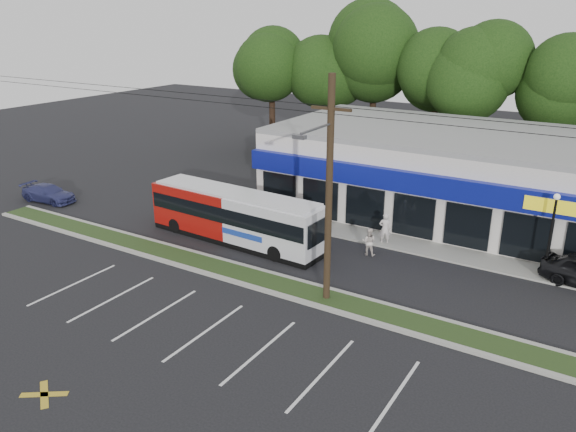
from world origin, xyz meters
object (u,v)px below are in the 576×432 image
at_px(metrobus, 235,215).
at_px(car_blue, 49,193).
at_px(utility_pole, 325,185).
at_px(pedestrian_a, 385,229).
at_px(car_silver, 198,208).
at_px(pedestrian_b, 369,242).
at_px(lamp_post, 552,225).

distance_m(metrobus, car_blue, 15.32).
relative_size(utility_pole, pedestrian_a, 27.60).
relative_size(utility_pole, car_blue, 12.45).
xyz_separation_m(car_silver, pedestrian_b, (11.56, 0.30, 0.08)).
height_order(lamp_post, car_silver, lamp_post).
bearing_deg(utility_pole, car_silver, 155.42).
xyz_separation_m(lamp_post, pedestrian_b, (-8.44, -2.17, -1.92)).
height_order(utility_pole, car_blue, utility_pole).
relative_size(metrobus, car_blue, 2.73).
height_order(lamp_post, pedestrian_a, lamp_post).
height_order(lamp_post, pedestrian_b, lamp_post).
bearing_deg(pedestrian_a, car_silver, -14.60).
xyz_separation_m(utility_pole, pedestrian_a, (-0.14, 7.57, -4.51)).
relative_size(utility_pole, car_silver, 12.23).
xyz_separation_m(metrobus, car_silver, (-4.34, 1.84, -0.87)).
height_order(metrobus, pedestrian_a, metrobus).
height_order(metrobus, pedestrian_b, metrobus).
distance_m(lamp_post, car_silver, 20.25).
height_order(car_blue, pedestrian_a, pedestrian_a).
bearing_deg(metrobus, car_blue, -173.45).
bearing_deg(car_silver, pedestrian_a, -88.77).
height_order(utility_pole, metrobus, utility_pole).
xyz_separation_m(utility_pole, car_blue, (-22.74, 2.57, -4.83)).
xyz_separation_m(lamp_post, car_silver, (-20.00, -2.46, -2.00)).
distance_m(lamp_post, pedestrian_b, 8.92).
bearing_deg(pedestrian_a, metrobus, 3.48).
relative_size(car_silver, pedestrian_a, 2.26).
bearing_deg(car_blue, metrobus, -92.21).
bearing_deg(lamp_post, utility_pole, -136.05).
xyz_separation_m(lamp_post, metrobus, (-15.66, -4.30, -1.12)).
height_order(utility_pole, lamp_post, utility_pole).
relative_size(metrobus, pedestrian_b, 7.26).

